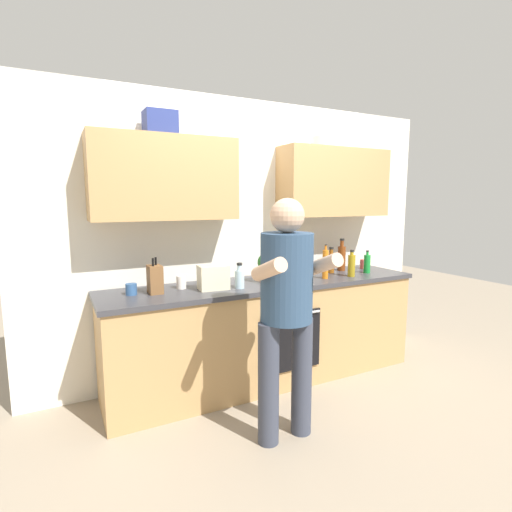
{
  "coord_description": "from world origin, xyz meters",
  "views": [
    {
      "loc": [
        -1.63,
        -2.94,
        1.61
      ],
      "look_at": [
        -0.16,
        -0.1,
        1.15
      ],
      "focal_mm": 27.56,
      "sensor_mm": 36.0,
      "label": 1
    }
  ],
  "objects_px": {
    "bottle_water": "(240,278)",
    "cup_coffee": "(181,282)",
    "bottle_vinegar": "(342,257)",
    "bottle_syrup": "(331,262)",
    "potted_herb": "(267,266)",
    "grocery_bag_rice": "(213,277)",
    "cup_tea": "(131,289)",
    "cup_ceramic": "(364,264)",
    "grocery_bag_bread": "(298,266)",
    "bottle_juice": "(325,264)",
    "bottle_soda": "(367,264)",
    "person_standing": "(287,301)",
    "bottle_oil": "(351,265)",
    "knife_block": "(155,279)"
  },
  "relations": [
    {
      "from": "cup_tea",
      "to": "cup_coffee",
      "type": "bearing_deg",
      "value": 4.62
    },
    {
      "from": "bottle_soda",
      "to": "potted_herb",
      "type": "bearing_deg",
      "value": 177.19
    },
    {
      "from": "bottle_soda",
      "to": "knife_block",
      "type": "xyz_separation_m",
      "value": [
        -2.03,
        0.1,
        0.02
      ]
    },
    {
      "from": "bottle_water",
      "to": "potted_herb",
      "type": "distance_m",
      "value": 0.33
    },
    {
      "from": "bottle_syrup",
      "to": "potted_herb",
      "type": "bearing_deg",
      "value": -171.3
    },
    {
      "from": "person_standing",
      "to": "cup_tea",
      "type": "distance_m",
      "value": 1.21
    },
    {
      "from": "cup_coffee",
      "to": "cup_tea",
      "type": "bearing_deg",
      "value": -175.38
    },
    {
      "from": "cup_coffee",
      "to": "bottle_soda",
      "type": "bearing_deg",
      "value": -5.04
    },
    {
      "from": "potted_herb",
      "to": "grocery_bag_bread",
      "type": "relative_size",
      "value": 1.33
    },
    {
      "from": "bottle_oil",
      "to": "grocery_bag_rice",
      "type": "distance_m",
      "value": 1.34
    },
    {
      "from": "bottle_juice",
      "to": "cup_tea",
      "type": "relative_size",
      "value": 3.66
    },
    {
      "from": "bottle_syrup",
      "to": "grocery_bag_bread",
      "type": "distance_m",
      "value": 0.37
    },
    {
      "from": "cup_tea",
      "to": "cup_ceramic",
      "type": "relative_size",
      "value": 0.89
    },
    {
      "from": "bottle_syrup",
      "to": "cup_coffee",
      "type": "xyz_separation_m",
      "value": [
        -1.51,
        -0.01,
        -0.05
      ]
    },
    {
      "from": "bottle_vinegar",
      "to": "grocery_bag_rice",
      "type": "relative_size",
      "value": 1.39
    },
    {
      "from": "bottle_soda",
      "to": "grocery_bag_bread",
      "type": "height_order",
      "value": "bottle_soda"
    },
    {
      "from": "bottle_juice",
      "to": "cup_ceramic",
      "type": "bearing_deg",
      "value": 19.25
    },
    {
      "from": "bottle_soda",
      "to": "bottle_water",
      "type": "distance_m",
      "value": 1.39
    },
    {
      "from": "person_standing",
      "to": "knife_block",
      "type": "height_order",
      "value": "person_standing"
    },
    {
      "from": "cup_tea",
      "to": "bottle_soda",
      "type": "bearing_deg",
      "value": -3.31
    },
    {
      "from": "bottle_vinegar",
      "to": "potted_herb",
      "type": "bearing_deg",
      "value": -170.04
    },
    {
      "from": "bottle_syrup",
      "to": "knife_block",
      "type": "relative_size",
      "value": 0.92
    },
    {
      "from": "bottle_syrup",
      "to": "grocery_bag_rice",
      "type": "height_order",
      "value": "bottle_syrup"
    },
    {
      "from": "grocery_bag_rice",
      "to": "grocery_bag_bread",
      "type": "distance_m",
      "value": 0.93
    },
    {
      "from": "bottle_vinegar",
      "to": "bottle_syrup",
      "type": "bearing_deg",
      "value": -164.39
    },
    {
      "from": "person_standing",
      "to": "bottle_juice",
      "type": "height_order",
      "value": "person_standing"
    },
    {
      "from": "cup_coffee",
      "to": "grocery_bag_rice",
      "type": "height_order",
      "value": "grocery_bag_rice"
    },
    {
      "from": "cup_tea",
      "to": "cup_coffee",
      "type": "distance_m",
      "value": 0.4
    },
    {
      "from": "cup_tea",
      "to": "grocery_bag_bread",
      "type": "relative_size",
      "value": 0.43
    },
    {
      "from": "bottle_water",
      "to": "knife_block",
      "type": "bearing_deg",
      "value": 167.88
    },
    {
      "from": "bottle_syrup",
      "to": "grocery_bag_rice",
      "type": "distance_m",
      "value": 1.29
    },
    {
      "from": "grocery_bag_rice",
      "to": "grocery_bag_bread",
      "type": "relative_size",
      "value": 1.19
    },
    {
      "from": "bottle_juice",
      "to": "bottle_oil",
      "type": "bearing_deg",
      "value": -6.05
    },
    {
      "from": "grocery_bag_bread",
      "to": "bottle_syrup",
      "type": "bearing_deg",
      "value": -1.47
    },
    {
      "from": "bottle_soda",
      "to": "grocery_bag_rice",
      "type": "bearing_deg",
      "value": 179.09
    },
    {
      "from": "cup_ceramic",
      "to": "potted_herb",
      "type": "distance_m",
      "value": 1.24
    },
    {
      "from": "person_standing",
      "to": "bottle_vinegar",
      "type": "relative_size",
      "value": 5.0
    },
    {
      "from": "cup_coffee",
      "to": "grocery_bag_bread",
      "type": "distance_m",
      "value": 1.14
    },
    {
      "from": "knife_block",
      "to": "bottle_vinegar",
      "type": "bearing_deg",
      "value": 3.65
    },
    {
      "from": "bottle_vinegar",
      "to": "bottle_oil",
      "type": "height_order",
      "value": "bottle_vinegar"
    },
    {
      "from": "cup_ceramic",
      "to": "cup_coffee",
      "type": "height_order",
      "value": "cup_coffee"
    },
    {
      "from": "cup_ceramic",
      "to": "grocery_bag_bread",
      "type": "xyz_separation_m",
      "value": [
        -0.82,
        -0.01,
        0.05
      ]
    },
    {
      "from": "bottle_water",
      "to": "grocery_bag_rice",
      "type": "bearing_deg",
      "value": 161.93
    },
    {
      "from": "person_standing",
      "to": "cup_ceramic",
      "type": "xyz_separation_m",
      "value": [
        1.52,
        0.94,
        -0.01
      ]
    },
    {
      "from": "bottle_soda",
      "to": "bottle_syrup",
      "type": "xyz_separation_m",
      "value": [
        -0.3,
        0.17,
        0.01
      ]
    },
    {
      "from": "cup_tea",
      "to": "bottle_juice",
      "type": "bearing_deg",
      "value": -5.7
    },
    {
      "from": "cup_tea",
      "to": "bottle_vinegar",
      "type": "bearing_deg",
      "value": 2.54
    },
    {
      "from": "bottle_water",
      "to": "cup_coffee",
      "type": "bearing_deg",
      "value": 154.7
    },
    {
      "from": "bottle_vinegar",
      "to": "bottle_oil",
      "type": "distance_m",
      "value": 0.31
    },
    {
      "from": "bottle_juice",
      "to": "cup_coffee",
      "type": "xyz_separation_m",
      "value": [
        -1.28,
        0.2,
        -0.08
      ]
    }
  ]
}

